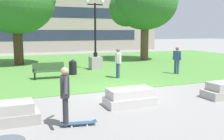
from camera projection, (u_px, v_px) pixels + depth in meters
The scene contains 14 objects.
ground_plane at pixel (123, 90), 12.10m from camera, with size 140.00×140.00×0.00m, color gray.
grass_lawn at pixel (72, 65), 21.25m from camera, with size 40.00×20.00×0.02m, color #4C8438.
concrete_block_center at pixel (6, 114), 7.63m from camera, with size 1.82×0.90×0.64m.
concrete_block_left at pixel (130, 97), 9.56m from camera, with size 1.80×0.90×0.64m.
person_skateboarder at pixel (65, 93), 7.38m from camera, with size 0.35×1.35×1.71m.
skateboard at pixel (79, 123), 7.52m from camera, with size 1.04×0.36×0.14m.
park_bench_near_left at pixel (49, 69), 14.97m from camera, with size 1.81×0.56×0.90m.
lamp_post_center at pixel (95, 55), 18.56m from camera, with size 1.32×0.80×5.01m.
tree_far_right at pixel (15, 2), 20.47m from camera, with size 6.36×6.06×7.62m.
tree_far_left at pixel (144, 3), 24.08m from camera, with size 6.21×5.92×7.85m.
trash_bin at pixel (73, 67), 16.33m from camera, with size 0.49×0.49×0.96m.
person_bystander_near_lawn at pixel (177, 59), 16.58m from camera, with size 0.37×0.61×1.71m.
person_bystander_far_lawn at pixel (118, 61), 15.09m from camera, with size 0.25×0.67×1.71m.
building_facade_distant at pixel (63, 13), 34.68m from camera, with size 27.79×1.03×10.33m.
Camera 1 is at (-4.96, -10.75, 2.69)m, focal length 42.00 mm.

